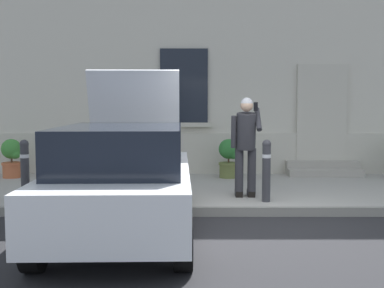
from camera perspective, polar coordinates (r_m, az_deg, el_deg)
name	(u,v)px	position (r m, az deg, el deg)	size (l,w,h in m)	color
ground_plane	(258,232)	(6.93, 7.85, -10.23)	(80.00, 80.00, 0.00)	#232326
sidewalk	(239,190)	(9.63, 5.56, -5.48)	(24.00, 3.60, 0.15)	#99968E
curb_edge	(250,211)	(7.82, 6.90, -7.92)	(24.00, 0.12, 0.15)	gray
building_facade	(230,24)	(12.11, 4.54, 14.00)	(24.00, 1.52, 7.50)	beige
entrance_stoop	(323,169)	(11.47, 15.19, -2.91)	(1.67, 0.64, 0.32)	#9E998E
hatchback_car_white	(123,178)	(6.56, -8.15, -3.96)	(1.87, 4.10, 2.34)	white
bollard_near_person	(266,168)	(8.15, 8.73, -2.86)	(0.15, 0.15, 1.04)	#333338
bollard_far_left	(24,168)	(8.53, -19.22, -2.73)	(0.15, 0.15, 1.04)	#333338
person_on_phone	(245,141)	(8.42, 6.33, 0.40)	(0.51, 0.50, 1.75)	#2D2D33
planter_terracotta	(11,157)	(11.40, -20.59, -1.47)	(0.44, 0.44, 0.86)	#B25B38
planter_cream	(121,156)	(11.04, -8.34, -1.41)	(0.44, 0.44, 0.86)	beige
planter_olive	(228,157)	(10.69, 4.33, -1.57)	(0.44, 0.44, 0.86)	#606B38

